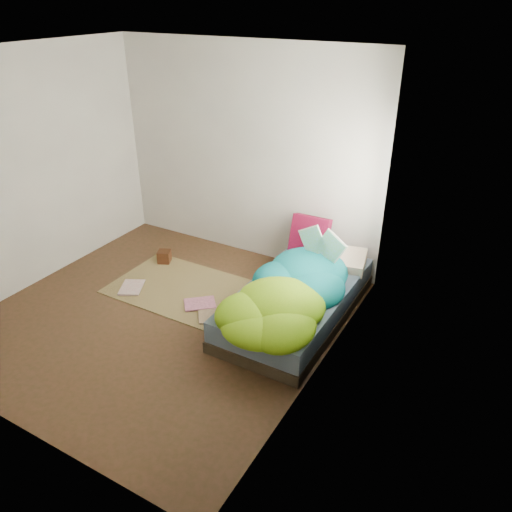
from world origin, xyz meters
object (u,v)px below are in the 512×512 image
Objects in this scene: pillow_magenta at (310,235)px; open_book at (322,235)px; floor_book_a at (121,287)px; floor_book_b at (199,298)px; bed at (296,302)px; wooden_box at (164,257)px.

pillow_magenta is 0.95× the size of open_book.
open_book is 1.39× the size of floor_book_a.
floor_book_b is at bearing -11.22° from floor_book_a.
pillow_magenta is 1.31× the size of floor_book_b.
bed reaches higher than floor_book_b.
floor_book_a is 0.94m from floor_book_b.
floor_book_a is (-0.03, -0.75, -0.06)m from wooden_box.
pillow_magenta is at bearing 105.69° from bed.
bed reaches higher than floor_book_a.
open_book reaches higher than wooden_box.
floor_book_b is (-1.17, -0.61, -0.79)m from open_book.
wooden_box is at bearing 60.56° from floor_book_a.
bed is at bearing -95.67° from open_book.
pillow_magenta is 2.91× the size of wooden_box.
open_book is at bearing -4.30° from floor_book_a.
wooden_box is 0.45× the size of floor_book_a.
wooden_box is (-2.05, -0.12, -0.73)m from open_book.
floor_book_a is (-2.08, -0.87, -0.80)m from open_book.
floor_book_b is at bearing -141.81° from open_book.
floor_book_b is (-1.07, -0.27, -0.14)m from bed.
pillow_magenta reaches higher than floor_book_b.
bed is at bearing -75.97° from pillow_magenta.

